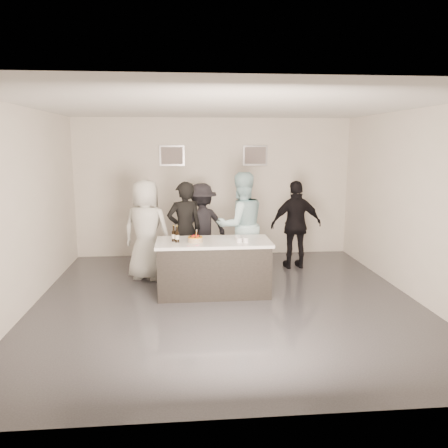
# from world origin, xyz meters

# --- Properties ---
(floor) EXTENTS (6.00, 6.00, 0.00)m
(floor) POSITION_xyz_m (0.00, 0.00, 0.00)
(floor) COLOR #3D3D42
(floor) RESTS_ON ground
(ceiling) EXTENTS (6.00, 6.00, 0.00)m
(ceiling) POSITION_xyz_m (0.00, 0.00, 3.00)
(ceiling) COLOR white
(wall_back) EXTENTS (6.00, 0.04, 3.00)m
(wall_back) POSITION_xyz_m (0.00, 3.00, 1.50)
(wall_back) COLOR silver
(wall_back) RESTS_ON ground
(wall_front) EXTENTS (6.00, 0.04, 3.00)m
(wall_front) POSITION_xyz_m (0.00, -3.00, 1.50)
(wall_front) COLOR silver
(wall_front) RESTS_ON ground
(wall_left) EXTENTS (0.04, 6.00, 3.00)m
(wall_left) POSITION_xyz_m (-3.00, 0.00, 1.50)
(wall_left) COLOR silver
(wall_left) RESTS_ON ground
(wall_right) EXTENTS (0.04, 6.00, 3.00)m
(wall_right) POSITION_xyz_m (3.00, 0.00, 1.50)
(wall_right) COLOR silver
(wall_right) RESTS_ON ground
(picture_left) EXTENTS (0.54, 0.04, 0.44)m
(picture_left) POSITION_xyz_m (-0.90, 2.97, 2.20)
(picture_left) COLOR #B2B2B7
(picture_left) RESTS_ON wall_back
(picture_right) EXTENTS (0.54, 0.04, 0.44)m
(picture_right) POSITION_xyz_m (0.90, 2.97, 2.20)
(picture_right) COLOR #B2B2B7
(picture_right) RESTS_ON wall_back
(bar_counter) EXTENTS (1.86, 0.86, 0.90)m
(bar_counter) POSITION_xyz_m (-0.18, 0.37, 0.45)
(bar_counter) COLOR white
(bar_counter) RESTS_ON ground
(cake) EXTENTS (0.24, 0.24, 0.07)m
(cake) POSITION_xyz_m (-0.48, 0.32, 0.94)
(cake) COLOR orange
(cake) RESTS_ON bar_counter
(beer_bottle_a) EXTENTS (0.07, 0.07, 0.26)m
(beer_bottle_a) POSITION_xyz_m (-0.83, 0.38, 1.03)
(beer_bottle_a) COLOR black
(beer_bottle_a) RESTS_ON bar_counter
(beer_bottle_b) EXTENTS (0.07, 0.07, 0.26)m
(beer_bottle_b) POSITION_xyz_m (-0.77, 0.31, 1.03)
(beer_bottle_b) COLOR black
(beer_bottle_b) RESTS_ON bar_counter
(tumbler_cluster) EXTENTS (0.19, 0.30, 0.08)m
(tumbler_cluster) POSITION_xyz_m (0.27, 0.31, 0.94)
(tumbler_cluster) COLOR orange
(tumbler_cluster) RESTS_ON bar_counter
(candles) EXTENTS (0.24, 0.08, 0.01)m
(candles) POSITION_xyz_m (-0.51, 0.05, 0.90)
(candles) COLOR pink
(candles) RESTS_ON bar_counter
(person_main_black) EXTENTS (0.74, 0.59, 1.79)m
(person_main_black) POSITION_xyz_m (-0.65, 1.31, 0.89)
(person_main_black) COLOR black
(person_main_black) RESTS_ON ground
(person_main_blue) EXTENTS (1.11, 0.96, 1.95)m
(person_main_blue) POSITION_xyz_m (0.38, 1.29, 0.98)
(person_main_blue) COLOR #B2E2E9
(person_main_blue) RESTS_ON ground
(person_guest_left) EXTENTS (1.03, 0.84, 1.83)m
(person_guest_left) POSITION_xyz_m (-1.34, 1.29, 0.91)
(person_guest_left) COLOR silver
(person_guest_left) RESTS_ON ground
(person_guest_right) EXTENTS (1.05, 0.50, 1.75)m
(person_guest_right) POSITION_xyz_m (1.55, 1.78, 0.87)
(person_guest_right) COLOR black
(person_guest_right) RESTS_ON ground
(person_guest_back) EXTENTS (1.24, 1.00, 1.68)m
(person_guest_back) POSITION_xyz_m (-0.31, 2.05, 0.84)
(person_guest_back) COLOR black
(person_guest_back) RESTS_ON ground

